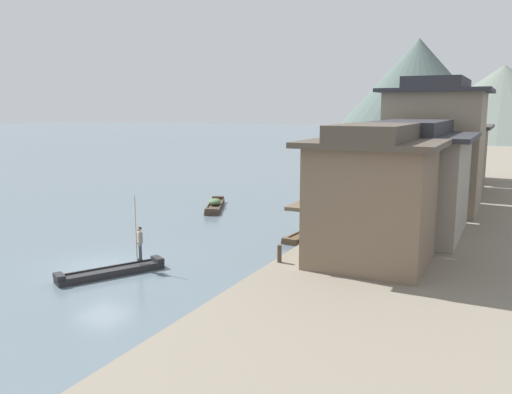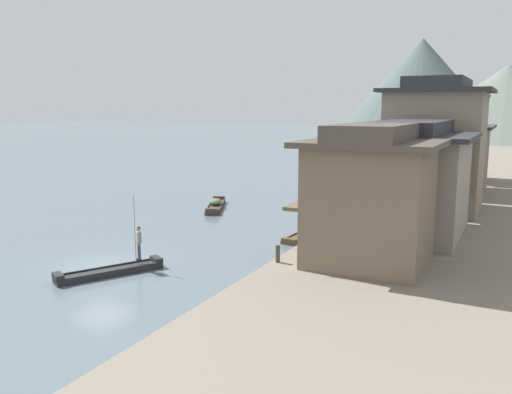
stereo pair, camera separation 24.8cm
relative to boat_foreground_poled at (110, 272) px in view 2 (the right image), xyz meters
The scene contains 21 objects.
ground_plane 1.53m from the boat_foreground_poled, 148.78° to the left, with size 400.00×400.00×0.00m, color slate.
riverbank_right 34.51m from the boat_foreground_poled, 63.15° to the left, with size 18.00×110.00×0.69m, color slate.
boat_foreground_poled is the anchor object (origin of this frame).
boatman_person 1.94m from the boat_foreground_poled, 61.98° to the left, with size 0.51×0.40×3.04m.
boat_moored_nearest 27.99m from the boat_foreground_poled, 81.36° to the left, with size 1.96×4.75×0.40m.
boat_moored_second 18.73m from the boat_foreground_poled, 76.34° to the left, with size 1.61×5.38×0.68m.
boat_moored_third 41.47m from the boat_foreground_poled, 83.80° to the left, with size 1.19×4.67×0.53m.
boat_moored_far 54.06m from the boat_foreground_poled, 84.99° to the left, with size 1.29×5.18×0.46m.
boat_midriver_drifting 47.83m from the boat_foreground_poled, 84.55° to the left, with size 1.24×5.57×0.39m.
boat_midriver_upstream 12.12m from the boat_foreground_poled, 63.81° to the left, with size 1.33×4.96×0.35m.
boat_upstream_distant 16.31m from the boat_foreground_poled, 104.08° to the left, with size 3.24×5.38×0.76m.
house_waterfront_nearest 12.15m from the boat_foreground_poled, 24.67° to the left, with size 6.03×5.55×6.14m.
house_waterfront_second 16.45m from the boat_foreground_poled, 47.10° to the left, with size 6.78×8.18×6.14m.
house_waterfront_tall 23.01m from the boat_foreground_poled, 60.42° to the left, with size 7.11×7.21×8.74m.
house_waterfront_narrow 30.16m from the boat_foreground_poled, 68.46° to the left, with size 6.90×8.27×6.14m.
house_waterfront_far 37.64m from the boat_foreground_poled, 73.70° to the left, with size 5.87×6.57×8.74m.
mooring_post_dock_near 7.69m from the boat_foreground_poled, 24.65° to the left, with size 0.20×0.20×0.79m, color #473828.
mooring_post_dock_mid 13.91m from the boat_foreground_poled, 60.02° to the left, with size 0.20×0.20×0.73m, color #473828.
mooring_post_dock_far 21.19m from the boat_foreground_poled, 70.87° to the left, with size 0.20×0.20×0.89m, color #473828.
hill_far_west 119.32m from the boat_foreground_poled, 93.31° to the left, with size 43.23×43.23×24.25m, color #4C5B56.
hill_far_centre 124.72m from the boat_foreground_poled, 84.28° to the left, with size 49.24×49.24×17.62m, color slate.
Camera 2 is at (17.54, -18.15, 7.54)m, focal length 36.64 mm.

